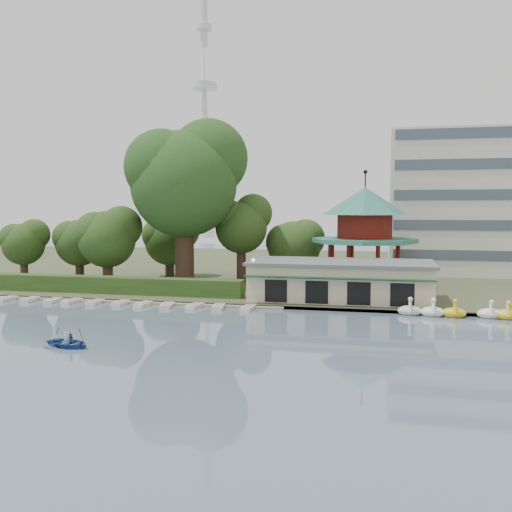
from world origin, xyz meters
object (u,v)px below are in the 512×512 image
(pavilion, at_px, (365,227))
(rowboat_with_passengers, at_px, (68,340))
(dock, at_px, (122,301))
(big_tree, at_px, (186,176))
(boathouse, at_px, (341,280))

(pavilion, distance_m, rowboat_with_passengers, 38.72)
(dock, height_order, big_tree, big_tree)
(rowboat_with_passengers, bearing_deg, boathouse, 52.75)
(big_tree, distance_m, rowboat_with_passengers, 31.84)
(boathouse, height_order, pavilion, pavilion)
(boathouse, distance_m, pavilion, 11.43)
(big_tree, bearing_deg, boathouse, -18.31)
(pavilion, distance_m, big_tree, 22.01)
(pavilion, xyz_separation_m, rowboat_with_passengers, (-19.33, -32.82, -6.99))
(boathouse, bearing_deg, rowboat_with_passengers, -127.25)
(boathouse, bearing_deg, pavilion, 78.72)
(pavilion, bearing_deg, big_tree, -169.67)
(dock, relative_size, boathouse, 1.83)
(boathouse, height_order, rowboat_with_passengers, boathouse)
(big_tree, bearing_deg, dock, -106.08)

